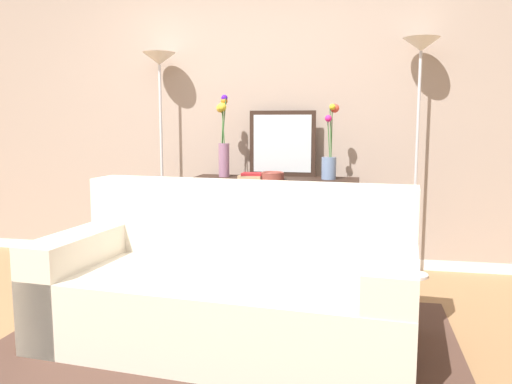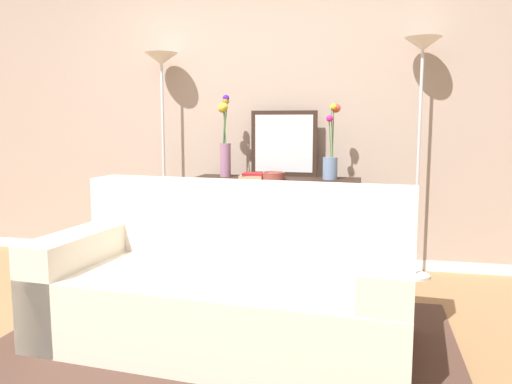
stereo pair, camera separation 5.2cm
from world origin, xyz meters
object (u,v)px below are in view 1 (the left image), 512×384
floor_lamp_right (419,91)px  book_row_under_console (234,262)px  console_table (275,206)px  fruit_bowl (273,176)px  couch (231,288)px  book_stack (252,176)px  wall_mirror (282,144)px  vase_tall_flowers (223,142)px  floor_lamp_left (160,99)px  vase_short_flowers (330,156)px

floor_lamp_right → book_row_under_console: size_ratio=4.56×
floor_lamp_right → book_row_under_console: bearing=-177.2°
console_table → fruit_bowl: bearing=-90.9°
couch → book_stack: bearing=96.9°
fruit_bowl → book_stack: size_ratio=0.91×
couch → book_row_under_console: bearing=103.4°
wall_mirror → vase_tall_flowers: bearing=-162.2°
floor_lamp_left → book_stack: floor_lamp_left is taller
couch → fruit_bowl: 1.39m
book_stack → book_row_under_console: bearing=150.8°
couch → console_table: bearing=89.3°
floor_lamp_right → fruit_bowl: 1.31m
console_table → vase_short_flowers: size_ratio=2.26×
floor_lamp_left → book_stack: size_ratio=9.08×
floor_lamp_right → vase_short_flowers: 0.84m
wall_mirror → vase_tall_flowers: vase_tall_flowers is taller
console_table → floor_lamp_left: size_ratio=0.74×
couch → floor_lamp_right: (1.13, 1.49, 1.17)m
floor_lamp_left → floor_lamp_right: size_ratio=0.97×
couch → vase_short_flowers: size_ratio=3.50×
fruit_bowl → floor_lamp_left: bearing=169.2°
vase_short_flowers → fruit_bowl: vase_short_flowers is taller
wall_mirror → vase_tall_flowers: 0.50m
floor_lamp_left → floor_lamp_right: bearing=0.0°
couch → book_stack: 1.42m
console_table → book_row_under_console: console_table is taller
console_table → vase_tall_flowers: 0.69m
wall_mirror → book_stack: 0.42m
wall_mirror → fruit_bowl: size_ratio=3.06×
couch → vase_tall_flowers: (-0.42, 1.43, 0.77)m
vase_short_flowers → wall_mirror: bearing=156.7°
wall_mirror → fruit_bowl: wall_mirror is taller
vase_short_flowers → floor_lamp_left: bearing=176.6°
vase_tall_flowers → fruit_bowl: vase_tall_flowers is taller
vase_tall_flowers → vase_short_flowers: vase_tall_flowers is taller
console_table → floor_lamp_left: floor_lamp_left is taller
floor_lamp_left → vase_tall_flowers: 0.68m
wall_mirror → book_stack: (-0.21, -0.26, -0.25)m
floor_lamp_left → wall_mirror: size_ratio=3.26×
wall_mirror → book_row_under_console: (-0.39, -0.16, -1.00)m
floor_lamp_right → fruit_bowl: (-1.12, -0.19, -0.66)m
vase_short_flowers → book_row_under_console: vase_short_flowers is taller
book_stack → wall_mirror: bearing=51.2°
console_table → vase_short_flowers: vase_short_flowers is taller
book_stack → book_row_under_console: (-0.18, 0.10, -0.75)m
couch → console_table: size_ratio=1.55×
floor_lamp_left → book_row_under_console: floor_lamp_left is taller
couch → vase_short_flowers: bearing=71.9°
floor_lamp_right → wall_mirror: (-1.08, 0.09, -0.42)m
couch → console_table: (0.02, 1.42, 0.24)m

